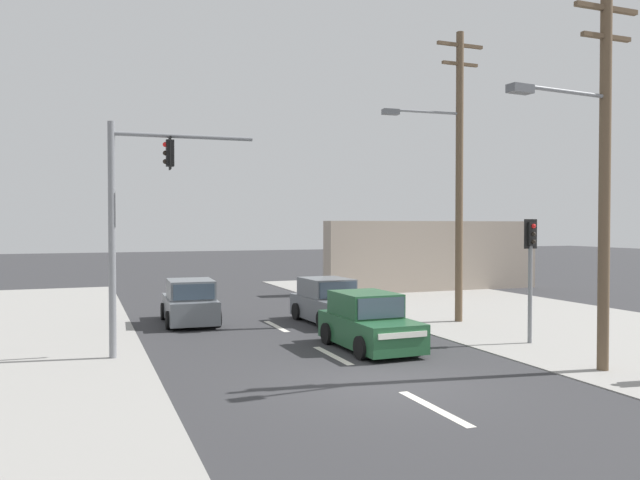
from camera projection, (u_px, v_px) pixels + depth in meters
name	position (u px, v px, depth m)	size (l,w,h in m)	color
ground_plane	(385.00, 383.00, 13.38)	(140.00, 140.00, 0.00)	#303033
lane_dash_near	(434.00, 408.00, 11.52)	(0.20, 2.40, 0.01)	silver
lane_dash_mid	(332.00, 355.00, 16.19)	(0.20, 2.40, 0.01)	silver
lane_dash_far	(276.00, 326.00, 20.85)	(0.20, 2.40, 0.01)	silver
kerb_right_verge	(626.00, 339.00, 18.47)	(10.00, 44.00, 0.02)	gray
utility_pole_foreground_right	(600.00, 165.00, 14.29)	(3.78, 0.53, 8.81)	brown
utility_pole_midground_right	(456.00, 167.00, 21.65)	(3.78, 0.47, 10.09)	brown
traffic_signal_mast	(134.00, 208.00, 15.86)	(3.69, 0.44, 6.00)	slate
pedestal_signal_right_kerb	(531.00, 259.00, 17.73)	(0.44, 0.29, 3.56)	slate
shopfront_wall_far	(435.00, 256.00, 32.21)	(12.00, 1.00, 3.60)	#A39384
hatchback_receding_far	(329.00, 302.00, 21.66)	(1.91, 3.71, 1.53)	slate
hatchback_kerbside_parked	(368.00, 323.00, 17.07)	(1.82, 3.66, 1.53)	#235633
hatchback_crossing_left	(190.00, 303.00, 21.46)	(1.91, 3.71, 1.53)	slate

